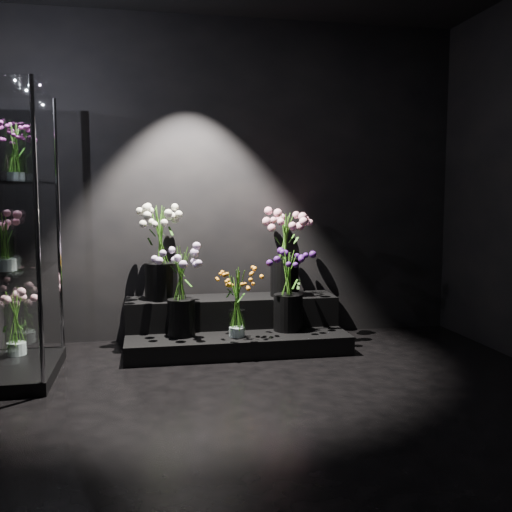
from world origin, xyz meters
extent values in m
plane|color=black|center=(0.00, 0.00, 0.00)|extent=(4.00, 4.00, 0.00)
plane|color=black|center=(0.00, 2.00, 1.40)|extent=(4.00, 0.00, 4.00)
cube|color=black|center=(-0.09, 1.55, 0.07)|extent=(1.79, 0.80, 0.15)
cube|color=black|center=(-0.09, 1.75, 0.27)|extent=(1.79, 0.40, 0.25)
cube|color=black|center=(-1.71, 1.08, 0.05)|extent=(0.54, 0.90, 0.09)
cube|color=white|center=(-1.71, 1.08, 0.77)|extent=(0.48, 0.84, 0.01)
cube|color=white|center=(-1.71, 1.08, 1.35)|extent=(0.48, 0.84, 0.01)
cylinder|color=white|center=(-0.11, 1.34, 0.26)|extent=(0.14, 0.14, 0.22)
cylinder|color=black|center=(-0.54, 1.47, 0.30)|extent=(0.22, 0.22, 0.30)
cylinder|color=black|center=(0.34, 1.48, 0.30)|extent=(0.24, 0.24, 0.30)
cylinder|color=black|center=(-0.69, 1.76, 0.55)|extent=(0.27, 0.27, 0.31)
cylinder|color=black|center=(0.37, 1.72, 0.56)|extent=(0.25, 0.25, 0.32)
cylinder|color=white|center=(-1.71, 0.89, 0.89)|extent=(0.15, 0.15, 0.23)
cylinder|color=white|center=(-1.69, 1.20, 1.45)|extent=(0.13, 0.13, 0.19)
cylinder|color=white|center=(-1.76, 1.33, 0.23)|extent=(0.14, 0.14, 0.27)
camera|label=1|loc=(-0.79, -3.03, 1.26)|focal=40.00mm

